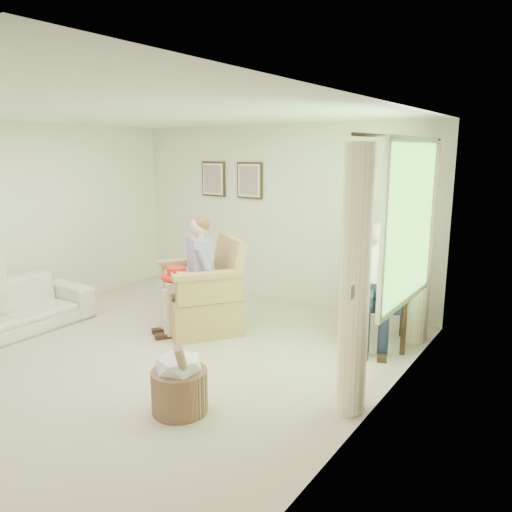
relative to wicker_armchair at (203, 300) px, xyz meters
name	(u,v)px	position (x,y,z in m)	size (l,w,h in m)	color
floor	(144,357)	(0.04, -1.07, -0.37)	(5.50, 5.50, 0.00)	#C3B19D
back_wall	(276,214)	(0.04, 1.68, 0.93)	(5.00, 0.04, 2.60)	silver
left_wall	(5,222)	(-2.46, -1.07, 0.93)	(0.04, 5.50, 2.60)	silver
right_wall	(365,274)	(2.54, -1.07, 0.93)	(0.04, 5.50, 2.60)	silver
ceiling	(132,112)	(0.04, -1.07, 2.23)	(5.00, 5.50, 0.02)	white
window	(410,219)	(2.50, 0.13, 1.21)	(0.13, 2.50, 1.63)	#2D6B23
curtain_left	(355,283)	(2.37, -0.85, 0.78)	(0.34, 0.34, 2.30)	#FFF8C7
curtain_right	(422,246)	(2.37, 1.11, 0.78)	(0.34, 0.34, 2.30)	#FFF8C7
framed_print_left	(213,179)	(-1.11, 1.64, 1.41)	(0.45, 0.05, 0.55)	#382114
framed_print_right	(249,180)	(-0.41, 1.64, 1.41)	(0.45, 0.05, 0.55)	#382114
wicker_armchair	(203,300)	(0.00, 0.00, 0.00)	(0.92, 0.91, 1.17)	tan
wood_armchair	(380,294)	(1.99, 0.86, 0.20)	(0.67, 0.63, 1.04)	black
sofa	(2,310)	(-1.91, -1.53, -0.06)	(0.83, 2.13, 0.62)	#EFE2CE
person_wicker	(194,267)	(0.00, -0.15, 0.47)	(0.40, 0.63, 1.41)	beige
person_dark	(376,276)	(1.99, 0.69, 0.46)	(0.40, 0.62, 1.40)	#171C32
red_hat	(177,274)	(-0.15, -0.31, 0.39)	(0.37, 0.37, 0.14)	red
hatbox	(179,381)	(1.15, -1.71, -0.09)	(0.53, 0.53, 0.72)	#A67D5A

